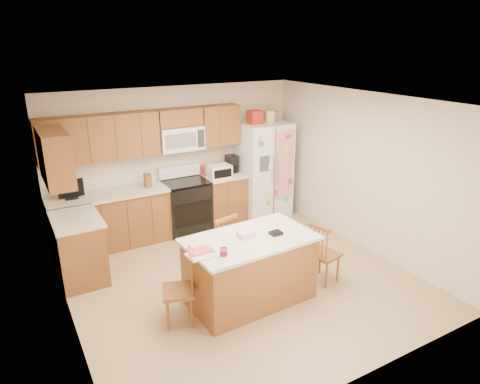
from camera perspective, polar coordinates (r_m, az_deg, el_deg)
ground at (r=6.24m, az=0.04°, el=-11.45°), size 4.50×4.50×0.00m
room_shell at (r=5.63m, az=0.05°, el=1.21°), size 4.60×4.60×2.52m
cabinetry at (r=7.03m, az=-14.29°, el=-0.15°), size 3.36×1.56×2.15m
stove at (r=7.61m, az=-7.22°, el=-1.72°), size 0.76×0.65×1.13m
refrigerator at (r=8.10m, az=3.12°, el=3.08°), size 0.90×0.79×2.04m
island at (r=5.57m, az=1.32°, el=-10.19°), size 1.72×1.02×0.98m
windsor_chair_left at (r=5.23m, az=-7.94°, el=-12.83°), size 0.48×0.49×0.91m
windsor_chair_back at (r=6.07m, az=-2.71°, el=-7.48°), size 0.50×0.48×0.97m
windsor_chair_right at (r=6.09m, az=11.01°, el=-8.16°), size 0.45×0.46×0.89m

